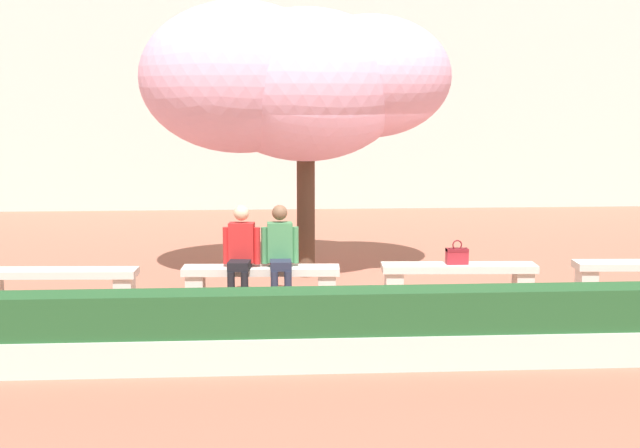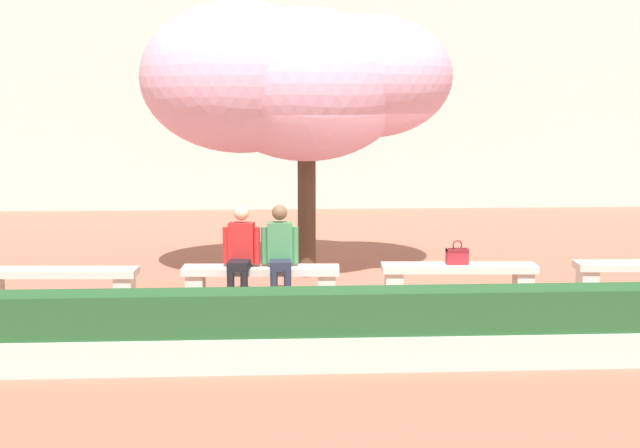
# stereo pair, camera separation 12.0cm
# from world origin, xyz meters

# --- Properties ---
(ground_plane) EXTENTS (100.00, 100.00, 0.00)m
(ground_plane) POSITION_xyz_m (0.00, 0.00, 0.00)
(ground_plane) COLOR #9E604C
(building_facade) EXTENTS (28.00, 4.00, 9.09)m
(building_facade) POSITION_xyz_m (0.00, 11.73, 4.55)
(building_facade) COLOR beige
(building_facade) RESTS_ON ground
(stone_bench_west_end) EXTENTS (2.15, 0.54, 0.45)m
(stone_bench_west_end) POSITION_xyz_m (-4.10, 0.00, 0.31)
(stone_bench_west_end) COLOR beige
(stone_bench_west_end) RESTS_ON ground
(stone_bench_near_west) EXTENTS (2.15, 0.54, 0.45)m
(stone_bench_near_west) POSITION_xyz_m (-1.37, 0.00, 0.31)
(stone_bench_near_west) COLOR beige
(stone_bench_near_west) RESTS_ON ground
(stone_bench_center) EXTENTS (2.15, 0.54, 0.45)m
(stone_bench_center) POSITION_xyz_m (1.37, 0.00, 0.31)
(stone_bench_center) COLOR beige
(stone_bench_center) RESTS_ON ground
(person_seated_left) EXTENTS (0.51, 0.71, 1.29)m
(person_seated_left) POSITION_xyz_m (-1.64, -0.05, 0.70)
(person_seated_left) COLOR black
(person_seated_left) RESTS_ON ground
(person_seated_right) EXTENTS (0.51, 0.68, 1.29)m
(person_seated_right) POSITION_xyz_m (-1.10, -0.05, 0.70)
(person_seated_right) COLOR black
(person_seated_right) RESTS_ON ground
(handbag) EXTENTS (0.30, 0.15, 0.34)m
(handbag) POSITION_xyz_m (1.34, 0.00, 0.58)
(handbag) COLOR #A3232D
(handbag) RESTS_ON stone_bench_center
(cherry_tree_main) EXTENTS (4.65, 3.17, 4.14)m
(cherry_tree_main) POSITION_xyz_m (-0.79, 1.50, 2.98)
(cherry_tree_main) COLOR #513828
(cherry_tree_main) RESTS_ON ground
(planter_hedge_foreground) EXTENTS (14.73, 0.50, 0.80)m
(planter_hedge_foreground) POSITION_xyz_m (0.00, -3.13, 0.39)
(planter_hedge_foreground) COLOR beige
(planter_hedge_foreground) RESTS_ON ground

